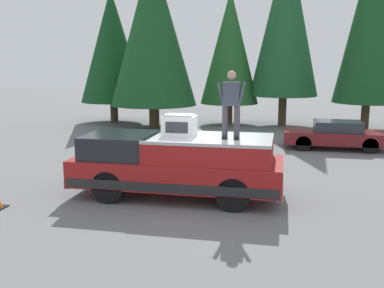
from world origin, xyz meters
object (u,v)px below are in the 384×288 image
Objects in this scene: compressor_unit at (179,125)px; parked_car_maroon at (335,135)px; person_on_truck_bed at (231,103)px; pickup_truck at (177,165)px.

compressor_unit reaches higher than parked_car_maroon.
person_on_truck_bed is 0.41× the size of parked_car_maroon.
parked_car_maroon is at bearing -32.03° from compressor_unit.
person_on_truck_bed reaches higher than compressor_unit.
parked_car_maroon is (7.65, -4.79, -1.35)m from compressor_unit.
parked_car_maroon is at bearing -32.16° from pickup_truck.
pickup_truck reaches higher than parked_car_maroon.
person_on_truck_bed is (-0.23, -1.37, 0.62)m from compressor_unit.
compressor_unit is (0.04, -0.05, 1.05)m from pickup_truck.
person_on_truck_bed reaches higher than parked_car_maroon.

